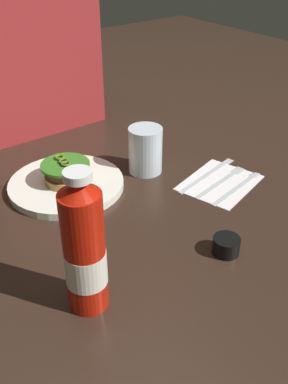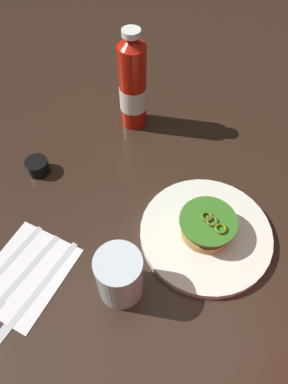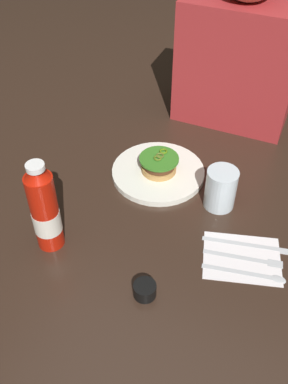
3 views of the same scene
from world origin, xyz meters
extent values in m
plane|color=#302017|center=(0.00, 0.00, 0.00)|extent=(3.00, 3.00, 0.00)
cylinder|color=white|center=(-0.05, 0.15, 0.01)|extent=(0.27, 0.27, 0.02)
cylinder|color=#BA8748|center=(-0.05, 0.15, 0.03)|extent=(0.10, 0.10, 0.02)
cylinder|color=#512D19|center=(-0.05, 0.15, 0.04)|extent=(0.09, 0.09, 0.02)
cylinder|color=red|center=(-0.05, 0.15, 0.05)|extent=(0.09, 0.09, 0.01)
cylinder|color=#367621|center=(-0.05, 0.15, 0.06)|extent=(0.11, 0.11, 0.01)
torus|color=#527B12|center=(-0.05, 0.18, 0.07)|extent=(0.02, 0.02, 0.01)
torus|color=#536A1A|center=(-0.05, 0.14, 0.07)|extent=(0.02, 0.02, 0.01)
torus|color=#556323|center=(-0.05, 0.15, 0.07)|extent=(0.02, 0.02, 0.01)
cylinder|color=#BB1809|center=(-0.20, -0.19, 0.11)|extent=(0.07, 0.07, 0.21)
cone|color=#BB1809|center=(-0.20, -0.19, 0.23)|extent=(0.06, 0.06, 0.02)
cylinder|color=white|center=(-0.20, -0.19, 0.24)|extent=(0.04, 0.04, 0.01)
cylinder|color=white|center=(-0.20, -0.19, 0.08)|extent=(0.07, 0.07, 0.06)
cylinder|color=silver|center=(0.14, 0.10, 0.06)|extent=(0.08, 0.08, 0.11)
cylinder|color=black|center=(0.07, -0.24, 0.02)|extent=(0.05, 0.05, 0.03)
cube|color=white|center=(0.25, -0.06, 0.00)|extent=(0.22, 0.19, 0.00)
cube|color=silver|center=(0.26, -0.10, 0.00)|extent=(0.19, 0.05, 0.00)
ellipsoid|color=silver|center=(0.34, -0.08, 0.00)|extent=(0.04, 0.03, 0.00)
cube|color=silver|center=(0.25, -0.06, 0.00)|extent=(0.19, 0.04, 0.00)
cube|color=silver|center=(0.32, -0.04, 0.00)|extent=(0.04, 0.03, 0.00)
cube|color=silver|center=(0.24, -0.01, 0.00)|extent=(0.19, 0.05, 0.00)
cube|color=silver|center=(0.32, 0.00, 0.00)|extent=(0.08, 0.03, 0.00)
cube|color=#A2282A|center=(0.06, 0.51, 0.19)|extent=(0.36, 0.17, 0.39)
camera|label=1|loc=(-0.45, -0.66, 0.55)|focal=41.44mm
camera|label=2|loc=(0.29, 0.29, 0.63)|focal=32.47mm
camera|label=3|loc=(0.29, -0.76, 0.84)|focal=41.18mm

